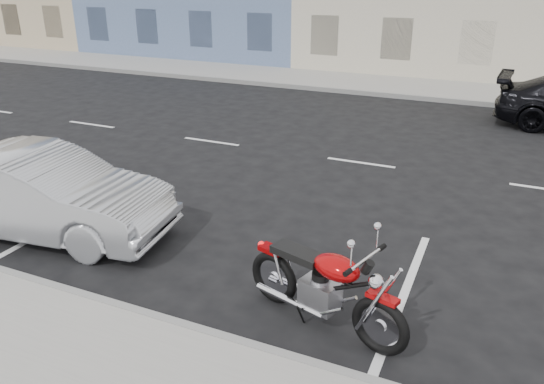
% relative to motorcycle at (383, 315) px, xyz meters
% --- Properties ---
extents(ground, '(120.00, 120.00, 0.00)m').
position_rel_motorcycle_xyz_m(ground, '(0.02, 6.36, -0.54)').
color(ground, black).
rests_on(ground, ground).
extents(sidewalk_far, '(80.00, 3.40, 0.15)m').
position_rel_motorcycle_xyz_m(sidewalk_far, '(-4.98, 15.06, -0.46)').
color(sidewalk_far, gray).
rests_on(sidewalk_far, ground).
extents(curb_near, '(80.00, 0.12, 0.16)m').
position_rel_motorcycle_xyz_m(curb_near, '(-4.98, -0.64, -0.46)').
color(curb_near, gray).
rests_on(curb_near, ground).
extents(curb_far, '(80.00, 0.12, 0.16)m').
position_rel_motorcycle_xyz_m(curb_far, '(-4.98, 13.36, -0.46)').
color(curb_far, gray).
rests_on(curb_far, ground).
extents(motorcycle, '(2.28, 0.99, 1.18)m').
position_rel_motorcycle_xyz_m(motorcycle, '(0.00, 0.00, 0.00)').
color(motorcycle, black).
rests_on(motorcycle, ground).
extents(sedan_silver, '(4.56, 2.10, 1.45)m').
position_rel_motorcycle_xyz_m(sedan_silver, '(-5.92, 0.73, 0.19)').
color(sedan_silver, '#AEB1B6').
rests_on(sedan_silver, ground).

